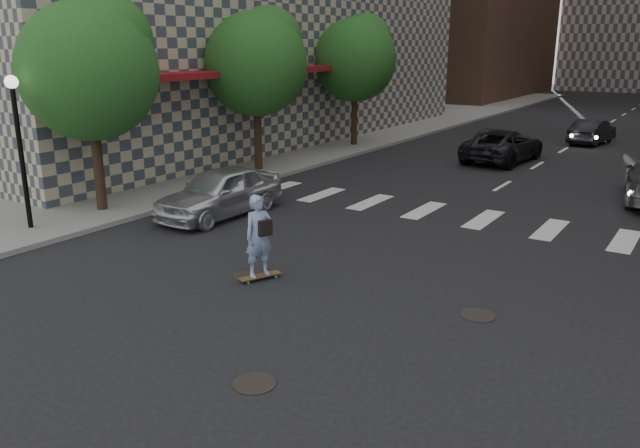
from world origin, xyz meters
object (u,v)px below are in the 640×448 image
at_px(traffic_car_a, 501,144).
at_px(traffic_car_e, 592,132).
at_px(lamppost, 18,131).
at_px(tree_a, 93,64).
at_px(traffic_car_c, 503,146).
at_px(tree_b, 259,59).
at_px(silver_sedan, 220,192).
at_px(tree_c, 357,56).
at_px(skateboarder, 259,236).

relative_size(traffic_car_a, traffic_car_e, 1.03).
relative_size(lamppost, traffic_car_e, 1.08).
relative_size(lamppost, tree_a, 0.65).
distance_m(tree_a, traffic_car_c, 18.26).
xyz_separation_m(tree_a, tree_b, (0.00, 8.00, 0.00)).
bearing_deg(traffic_car_a, silver_sedan, 81.28).
xyz_separation_m(tree_b, traffic_car_c, (7.81, 8.03, -3.93)).
bearing_deg(tree_c, tree_a, -90.00).
height_order(tree_a, traffic_car_a, tree_a).
xyz_separation_m(lamppost, tree_b, (0.05, 10.64, 1.71)).
bearing_deg(traffic_car_e, lamppost, 76.50).
bearing_deg(tree_c, lamppost, -90.14).
bearing_deg(lamppost, traffic_car_e, 68.91).
height_order(tree_a, skateboarder, tree_a).
bearing_deg(tree_a, tree_c, 90.00).
bearing_deg(silver_sedan, traffic_car_e, 74.08).
height_order(lamppost, silver_sedan, lamppost).
distance_m(tree_a, traffic_car_a, 18.86).
xyz_separation_m(lamppost, silver_sedan, (3.37, 4.36, -2.16)).
bearing_deg(tree_a, silver_sedan, 27.38).
relative_size(traffic_car_a, traffic_car_c, 0.80).
distance_m(tree_a, silver_sedan, 5.39).
height_order(lamppost, tree_a, tree_a).
distance_m(lamppost, traffic_car_c, 20.37).
relative_size(skateboarder, traffic_car_c, 0.39).
height_order(tree_c, traffic_car_a, tree_c).
bearing_deg(skateboarder, lamppost, -151.42).
distance_m(traffic_car_a, traffic_car_c, 0.91).
relative_size(silver_sedan, traffic_car_e, 1.14).
height_order(tree_b, skateboarder, tree_b).
distance_m(tree_a, tree_b, 8.00).
relative_size(skateboarder, traffic_car_a, 0.49).
relative_size(lamppost, tree_b, 0.65).
xyz_separation_m(skateboarder, traffic_car_a, (-0.41, 18.84, -0.38)).
bearing_deg(silver_sedan, tree_b, 119.20).
xyz_separation_m(traffic_car_a, traffic_car_e, (2.75, 7.07, -0.02)).
bearing_deg(tree_b, tree_c, 90.00).
bearing_deg(tree_c, traffic_car_a, 6.61).
relative_size(tree_b, traffic_car_a, 1.61).
distance_m(tree_c, silver_sedan, 15.16).
xyz_separation_m(tree_c, silver_sedan, (3.33, -14.28, -3.87)).
relative_size(tree_b, tree_c, 1.00).
bearing_deg(skateboarder, traffic_car_a, 115.05).
relative_size(tree_a, tree_c, 1.00).
xyz_separation_m(lamppost, traffic_car_e, (10.25, 26.57, -2.28)).
relative_size(traffic_car_c, traffic_car_e, 1.29).
bearing_deg(tree_b, skateboarder, -51.74).
distance_m(lamppost, tree_c, 18.72).
bearing_deg(traffic_car_c, lamppost, 72.10).
relative_size(tree_b, traffic_car_c, 1.29).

